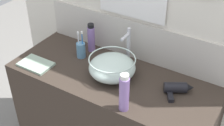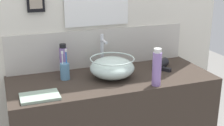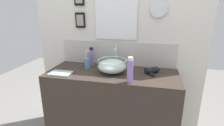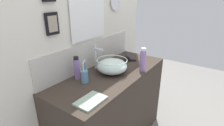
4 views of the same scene
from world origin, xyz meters
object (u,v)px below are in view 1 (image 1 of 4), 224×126
toothbrush_cup (81,50)px  shampoo_bottle (124,93)px  faucet (127,43)px  spray_bottle (91,38)px  glass_bowl_sink (112,67)px  hand_towel (36,64)px  hair_drier (177,88)px

toothbrush_cup → shampoo_bottle: shampoo_bottle is taller
faucet → spray_bottle: (-0.28, -0.01, -0.04)m
glass_bowl_sink → hand_towel: bearing=-161.5°
glass_bowl_sink → faucet: (0.00, 0.19, 0.07)m
spray_bottle → hair_drier: bearing=-9.7°
faucet → spray_bottle: size_ratio=1.19×
hair_drier → shampoo_bottle: bearing=-124.8°
hair_drier → faucet: bearing=162.7°
shampoo_bottle → hand_towel: bearing=175.3°
hair_drier → toothbrush_cup: bearing=179.0°
hair_drier → toothbrush_cup: toothbrush_cup is taller
faucet → toothbrush_cup: faucet is taller
hair_drier → spray_bottle: spray_bottle is taller
glass_bowl_sink → hair_drier: 0.41m
shampoo_bottle → hand_towel: 0.70m
spray_bottle → toothbrush_cup: bearing=-97.8°
faucet → hand_towel: (-0.48, -0.35, -0.13)m
spray_bottle → hand_towel: (-0.21, -0.34, -0.09)m
toothbrush_cup → spray_bottle: 0.11m
shampoo_bottle → hand_towel: shampoo_bottle is taller
spray_bottle → shampoo_bottle: shampoo_bottle is taller
shampoo_bottle → glass_bowl_sink: bearing=133.8°
shampoo_bottle → toothbrush_cup: bearing=149.4°
hair_drier → toothbrush_cup: size_ratio=0.93×
spray_bottle → faucet: bearing=2.2°
hand_towel → shampoo_bottle: bearing=-4.7°
toothbrush_cup → hand_towel: toothbrush_cup is taller
spray_bottle → shampoo_bottle: 0.63m
toothbrush_cup → hand_towel: bearing=-129.2°
hair_drier → spray_bottle: (-0.68, 0.12, 0.07)m
hair_drier → shampoo_bottle: 0.35m
faucet → hand_towel: 0.61m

